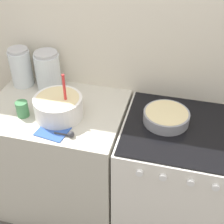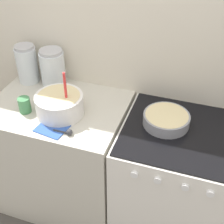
# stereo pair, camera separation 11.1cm
# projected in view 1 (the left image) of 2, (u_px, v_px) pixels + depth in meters

# --- Properties ---
(wall_back) EXTENTS (4.73, 0.05, 2.40)m
(wall_back) POSITION_uv_depth(u_px,v_px,m) (135.00, 47.00, 1.95)
(wall_back) COLOR beige
(wall_back) RESTS_ON ground_plane
(countertop_cabinet) EXTENTS (0.86, 0.64, 0.89)m
(countertop_cabinet) POSITION_uv_depth(u_px,v_px,m) (62.00, 158.00, 2.23)
(countertop_cabinet) COLOR beige
(countertop_cabinet) RESTS_ON ground_plane
(stove) EXTENTS (0.70, 0.65, 0.89)m
(stove) POSITION_uv_depth(u_px,v_px,m) (174.00, 180.00, 2.07)
(stove) COLOR white
(stove) RESTS_ON ground_plane
(mixing_bowl) EXTENTS (0.29, 0.29, 0.30)m
(mixing_bowl) POSITION_uv_depth(u_px,v_px,m) (58.00, 106.00, 1.85)
(mixing_bowl) COLOR white
(mixing_bowl) RESTS_ON countertop_cabinet
(baking_pan) EXTENTS (0.27, 0.27, 0.07)m
(baking_pan) POSITION_uv_depth(u_px,v_px,m) (166.00, 117.00, 1.83)
(baking_pan) COLOR gray
(baking_pan) RESTS_ON stove
(storage_jar_left) EXTENTS (0.15, 0.15, 0.27)m
(storage_jar_left) POSITION_uv_depth(u_px,v_px,m) (21.00, 69.00, 2.12)
(storage_jar_left) COLOR silver
(storage_jar_left) RESTS_ON countertop_cabinet
(storage_jar_middle) EXTENTS (0.17, 0.17, 0.27)m
(storage_jar_middle) POSITION_uv_depth(u_px,v_px,m) (48.00, 73.00, 2.08)
(storage_jar_middle) COLOR silver
(storage_jar_middle) RESTS_ON countertop_cabinet
(tin_can) EXTENTS (0.07, 0.07, 0.10)m
(tin_can) POSITION_uv_depth(u_px,v_px,m) (22.00, 109.00, 1.87)
(tin_can) COLOR #3F7F4C
(tin_can) RESTS_ON countertop_cabinet
(recipe_page) EXTENTS (0.21, 0.29, 0.01)m
(recipe_page) POSITION_uv_depth(u_px,v_px,m) (59.00, 124.00, 1.82)
(recipe_page) COLOR #3359B2
(recipe_page) RESTS_ON countertop_cabinet
(measuring_spoon) EXTENTS (0.12, 0.04, 0.04)m
(measuring_spoon) POSITION_uv_depth(u_px,v_px,m) (69.00, 134.00, 1.73)
(measuring_spoon) COLOR #333338
(measuring_spoon) RESTS_ON countertop_cabinet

